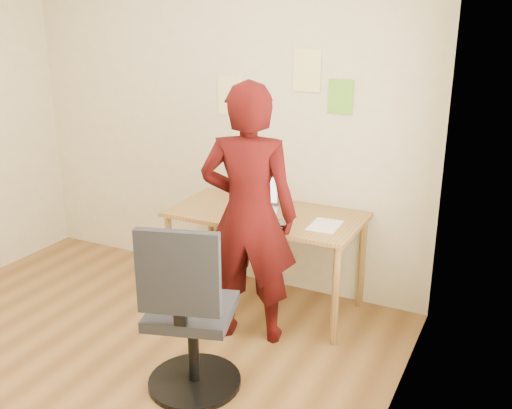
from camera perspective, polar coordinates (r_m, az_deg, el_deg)
The scene contains 10 objects.
room at distance 3.21m, azimuth -19.78°, elevation 3.84°, with size 3.58×3.58×2.78m.
desk at distance 4.16m, azimuth 0.97°, elevation -1.95°, with size 1.40×0.70×0.74m.
laptop at distance 4.18m, azimuth 0.00°, elevation 0.18°, with size 0.40×0.37×0.24m.
paper_sheet at distance 3.91m, azimuth 6.90°, elevation -2.08°, with size 0.19×0.28×0.00m, color white.
phone at distance 3.91m, azimuth 2.31°, elevation -1.87°, with size 0.13×0.15×0.01m.
wall_note_left at distance 4.48m, azimuth -2.62°, elevation 10.81°, with size 0.21×0.00×0.30m, color #F7EE93.
wall_note_mid at distance 4.18m, azimuth 5.10°, elevation 13.23°, with size 0.21×0.00×0.30m, color #F7EE93.
wall_note_right at distance 4.12m, azimuth 8.45°, elevation 10.61°, with size 0.18×0.00×0.24m, color #68BF2B.
office_chair at distance 3.30m, azimuth -6.73°, elevation -11.62°, with size 0.59×0.60×1.06m.
person at distance 3.68m, azimuth -0.72°, elevation -1.12°, with size 0.63×0.42×1.74m, color #370807.
Camera 1 is at (2.28, -2.14, 2.10)m, focal length 40.00 mm.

